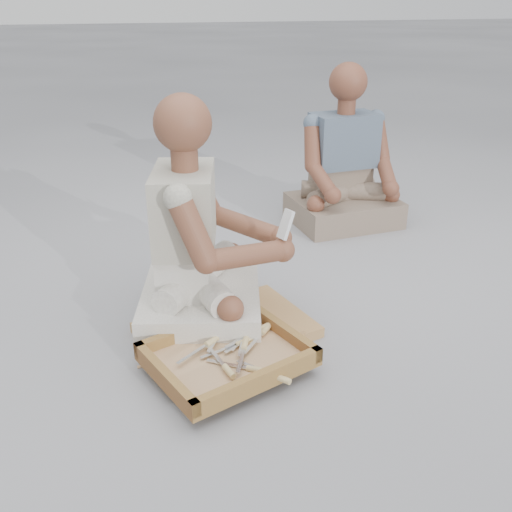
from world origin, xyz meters
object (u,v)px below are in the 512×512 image
object	(u,v)px
tool_tray	(228,357)
craftsman	(198,250)
companion	(345,172)
carved_panel	(227,330)

from	to	relation	value
tool_tray	craftsman	world-z (taller)	craftsman
tool_tray	companion	distance (m)	1.68
craftsman	companion	xyz separation A→B (m)	(1.05, 0.89, -0.01)
carved_panel	companion	world-z (taller)	companion
companion	carved_panel	bearing A→B (deg)	43.59
craftsman	carved_panel	bearing A→B (deg)	39.39
tool_tray	companion	xyz separation A→B (m)	(1.03, 1.30, 0.24)
craftsman	tool_tray	bearing A→B (deg)	17.01
carved_panel	tool_tray	world-z (taller)	tool_tray
carved_panel	companion	distance (m)	1.46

